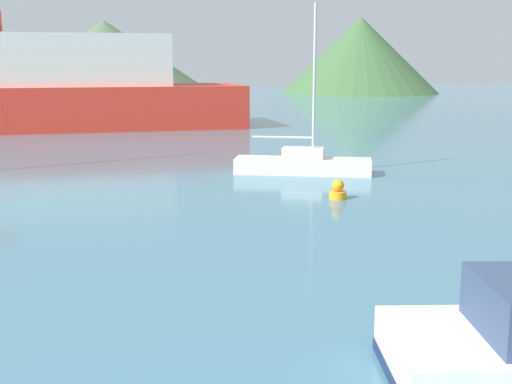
# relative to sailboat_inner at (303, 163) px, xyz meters

# --- Properties ---
(sailboat_inner) EXTENTS (5.84, 3.99, 7.17)m
(sailboat_inner) POSITION_rel_sailboat_inner_xyz_m (0.00, 0.00, 0.00)
(sailboat_inner) COLOR white
(sailboat_inner) RESTS_ON ground_plane
(buoy_marker) EXTENTS (0.61, 0.61, 0.70)m
(buoy_marker) POSITION_rel_sailboat_inner_xyz_m (-0.99, -5.25, -0.17)
(buoy_marker) COLOR orange
(buoy_marker) RESTS_ON ground_plane
(hill_east) EXTENTS (32.22, 32.22, 10.81)m
(hill_east) POSITION_rel_sailboat_inner_xyz_m (0.83, 73.00, 4.94)
(hill_east) COLOR #4C6647
(hill_east) RESTS_ON ground_plane
(hill_far_east) EXTENTS (24.63, 24.63, 11.72)m
(hill_far_east) POSITION_rel_sailboat_inner_xyz_m (39.36, 66.02, 5.40)
(hill_far_east) COLOR #3D6038
(hill_far_east) RESTS_ON ground_plane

